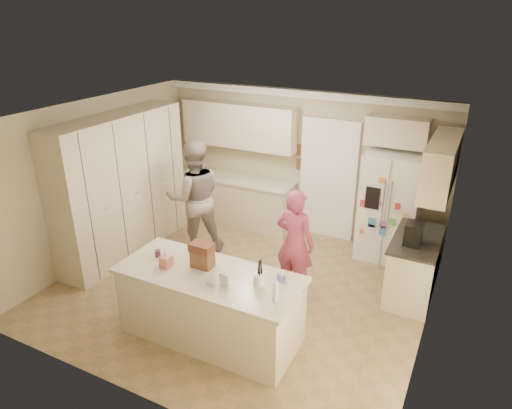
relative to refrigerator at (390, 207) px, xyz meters
The scene contains 41 objects.
floor 2.76m from the refrigerator, 131.10° to the right, with size 5.20×4.60×0.02m, color #8F7451.
ceiling 3.12m from the refrigerator, 131.10° to the right, with size 5.20×4.60×0.02m, color white.
wall_back 1.79m from the refrigerator, 168.55° to the left, with size 5.20×0.02×2.60m, color #B7AD8D.
wall_front 4.62m from the refrigerator, 111.84° to the right, with size 5.20×0.02×2.60m, color #B7AD8D.
wall_left 4.76m from the refrigerator, 155.57° to the right, with size 0.02×4.60×2.60m, color #B7AD8D.
wall_right 2.20m from the refrigerator, 65.43° to the right, with size 0.02×4.60×2.60m, color #B7AD8D.
crown_back 2.38m from the refrigerator, behind, with size 5.20×0.08×0.12m, color white.
pantry_bank 4.39m from the refrigerator, 156.28° to the right, with size 0.60×2.60×2.35m, color beige.
back_base_cab 2.90m from the refrigerator, behind, with size 2.20×0.60×0.88m, color beige.
back_countertop 2.86m from the refrigerator, behind, with size 2.24×0.63×0.04m, color beige.
back_upper_cab 3.04m from the refrigerator, behind, with size 2.20×0.35×0.80m, color beige.
doorway_opening 1.21m from the refrigerator, 164.75° to the left, with size 0.90×0.06×2.10m, color black.
doorway_casing 1.21m from the refrigerator, 166.37° to the left, with size 1.02×0.03×2.22m, color white.
wall_frame_upper 1.84m from the refrigerator, 169.72° to the left, with size 0.15×0.02×0.20m, color brown.
wall_frame_lower 1.76m from the refrigerator, 169.72° to the left, with size 0.15×0.02×0.20m, color brown.
refrigerator is the anchor object (origin of this frame).
fridge_seam 0.35m from the refrigerator, 90.00° to the right, with size 0.01×0.02×1.78m, color gray.
fridge_dispenser 0.49m from the refrigerator, 121.08° to the right, with size 0.22×0.03×0.35m, color black.
fridge_handle_l 0.40m from the refrigerator, 97.70° to the right, with size 0.02×0.02×0.85m, color silver.
fridge_handle_r 0.40m from the refrigerator, 82.30° to the right, with size 0.02×0.02×0.85m, color silver.
over_fridge_cab 1.21m from the refrigerator, 111.05° to the left, with size 0.95×0.35×0.45m, color beige.
right_base_cab 1.22m from the refrigerator, 58.61° to the right, with size 0.60×1.20×0.88m, color beige.
right_countertop 1.12m from the refrigerator, 59.04° to the right, with size 0.63×1.24×0.04m, color #2D2B28.
right_upper_cab 1.48m from the refrigerator, 46.96° to the right, with size 0.35×1.50×0.70m, color beige.
coffee_maker 1.29m from the refrigerator, 65.19° to the right, with size 0.22×0.28×0.30m, color black.
island_base 3.45m from the refrigerator, 116.28° to the right, with size 2.20×0.90×0.88m, color beige.
island_top 3.42m from the refrigerator, 116.28° to the right, with size 2.28×0.96×0.05m, color beige.
utensil_crock 3.14m from the refrigerator, 105.97° to the right, with size 0.13×0.13×0.15m, color white.
tissue_box 3.78m from the refrigerator, 123.10° to the right, with size 0.13×0.13×0.14m, color #C3685E.
tissue_plume 3.78m from the refrigerator, 123.10° to the right, with size 0.08×0.08×0.08m, color white.
dollhouse_body 3.40m from the refrigerator, 119.29° to the right, with size 0.26×0.18×0.22m, color brown.
dollhouse_roof 3.41m from the refrigerator, 119.29° to the right, with size 0.28×0.20×0.10m, color #592D1E.
jam_jar 3.80m from the refrigerator, 127.50° to the right, with size 0.07×0.07×0.09m, color #59263F.
greeting_card_a 3.54m from the refrigerator, 112.66° to the right, with size 0.12×0.01×0.16m, color white.
greeting_card_b 3.44m from the refrigerator, 110.67° to the right, with size 0.12×0.01×0.16m, color silver.
water_bottle 3.27m from the refrigerator, 99.93° to the right, with size 0.07×0.07×0.24m, color silver.
shaker_salt 2.93m from the refrigerator, 103.69° to the right, with size 0.05×0.05×0.09m, color #4D61B3.
shaker_pepper 2.91m from the refrigerator, 102.35° to the right, with size 0.05×0.05×0.09m, color #4D61B3.
teen_boy 3.20m from the refrigerator, 157.57° to the right, with size 0.94×0.73×1.93m, color gray.
teen_girl 1.93m from the refrigerator, 120.21° to the right, with size 0.59×0.38×1.61m, color #AB3D62.
fridge_magnets 0.36m from the refrigerator, 90.00° to the right, with size 0.76×0.02×1.44m, color tan, non-canonical shape.
Camera 1 is at (2.83, -5.04, 3.85)m, focal length 32.00 mm.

